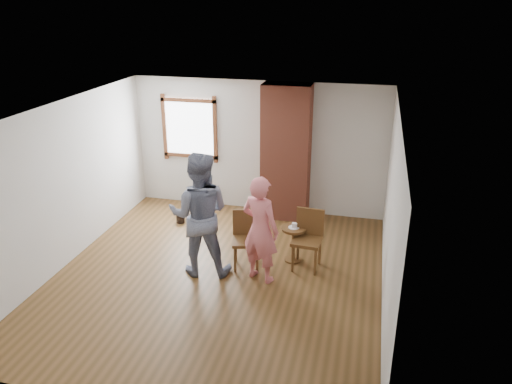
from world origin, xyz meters
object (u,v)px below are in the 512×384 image
at_px(dining_chair_right, 308,236).
at_px(person_pink, 260,229).
at_px(man, 200,214).
at_px(stoneware_crock, 196,203).
at_px(dining_chair_left, 246,236).
at_px(side_table, 294,238).

bearing_deg(dining_chair_right, person_pink, -135.08).
bearing_deg(man, stoneware_crock, -78.21).
relative_size(dining_chair_left, man, 0.47).
bearing_deg(stoneware_crock, man, -67.86).
distance_m(dining_chair_right, person_pink, 0.91).
distance_m(man, person_pink, 0.96).
relative_size(stoneware_crock, dining_chair_right, 0.50).
bearing_deg(stoneware_crock, side_table, -32.27).
bearing_deg(dining_chair_right, stoneware_crock, 152.82).
distance_m(stoneware_crock, person_pink, 2.78).
bearing_deg(side_table, person_pink, -121.08).
xyz_separation_m(dining_chair_right, person_pink, (-0.65, -0.56, 0.30)).
xyz_separation_m(stoneware_crock, man, (0.83, -2.05, 0.74)).
relative_size(man, person_pink, 1.17).
xyz_separation_m(dining_chair_right, man, (-1.60, -0.56, 0.45)).
xyz_separation_m(stoneware_crock, person_pink, (1.78, -2.04, 0.60)).
bearing_deg(stoneware_crock, dining_chair_right, -31.39).
xyz_separation_m(stoneware_crock, dining_chair_right, (2.43, -1.48, 0.30)).
xyz_separation_m(side_table, person_pink, (-0.40, -0.66, 0.44)).
relative_size(stoneware_crock, side_table, 0.80).
height_order(dining_chair_left, dining_chair_right, dining_chair_right).
bearing_deg(person_pink, stoneware_crock, -28.11).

